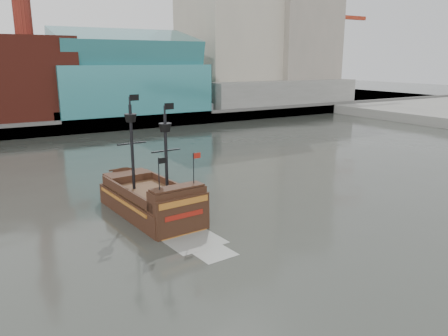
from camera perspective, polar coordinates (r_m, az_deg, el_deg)
ground at (r=29.28m, az=15.64°, el=-12.95°), size 400.00×400.00×0.00m
promenade_far at (r=111.95m, az=-20.79°, el=6.94°), size 220.00×60.00×2.00m
seawall at (r=83.25m, az=-17.06°, el=5.30°), size 220.00×1.00×2.60m
skyline at (r=105.72m, az=-18.23°, el=19.61°), size 149.00×45.00×62.00m
crane_a at (r=139.92m, az=14.30°, el=16.09°), size 22.50×4.00×32.25m
crane_b at (r=153.67m, az=14.14°, el=14.55°), size 19.10×4.00×26.25m
pirate_ship at (r=38.07m, az=-9.50°, el=-4.61°), size 5.63×14.92×10.92m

